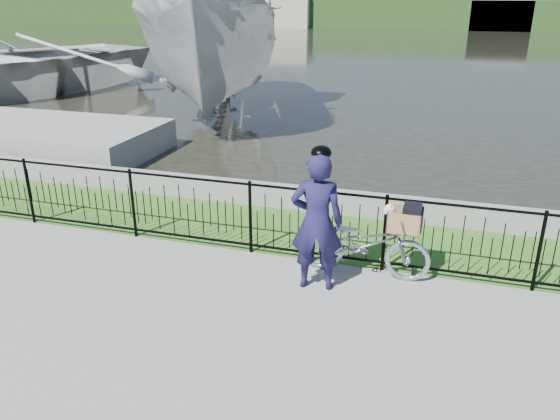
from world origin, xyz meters
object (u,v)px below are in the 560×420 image
(bicycle_rig, at_px, (366,243))
(boat_far, at_px, (8,63))
(boat_near, at_px, (218,47))
(cyclist, at_px, (317,221))

(bicycle_rig, bearing_deg, boat_far, 145.34)
(boat_near, bearing_deg, cyclist, -60.84)
(bicycle_rig, height_order, cyclist, cyclist)
(cyclist, distance_m, boat_far, 18.73)
(cyclist, height_order, boat_near, boat_near)
(cyclist, bearing_deg, boat_near, 119.16)
(boat_near, relative_size, boat_far, 0.83)
(boat_near, xyz_separation_m, boat_far, (-9.38, 1.29, -0.94))
(bicycle_rig, relative_size, cyclist, 0.93)
(cyclist, relative_size, boat_near, 0.18)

